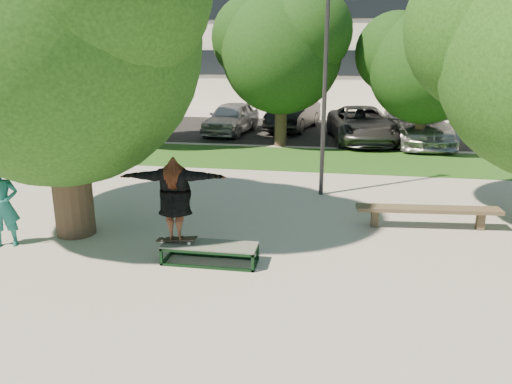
% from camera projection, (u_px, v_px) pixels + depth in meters
% --- Properties ---
extents(ground, '(120.00, 120.00, 0.00)m').
position_uv_depth(ground, '(256.00, 265.00, 9.42)').
color(ground, '#A49F97').
rests_on(ground, ground).
extents(grass_strip, '(30.00, 4.00, 0.02)m').
position_uv_depth(grass_strip, '(326.00, 160.00, 18.25)').
color(grass_strip, '#204814').
rests_on(grass_strip, ground).
extents(asphalt_strip, '(40.00, 8.00, 0.01)m').
position_uv_depth(asphalt_strip, '(310.00, 131.00, 24.57)').
color(asphalt_strip, black).
rests_on(asphalt_strip, ground).
extents(tree_left, '(6.96, 5.95, 7.12)m').
position_uv_depth(tree_left, '(53.00, 24.00, 9.92)').
color(tree_left, '#38281E').
rests_on(tree_left, ground).
extents(bg_tree_left, '(5.28, 4.51, 5.77)m').
position_uv_depth(bg_tree_left, '(140.00, 53.00, 19.92)').
color(bg_tree_left, '#38281E').
rests_on(bg_tree_left, ground).
extents(bg_tree_mid, '(5.76, 4.92, 6.24)m').
position_uv_depth(bg_tree_mid, '(280.00, 46.00, 19.91)').
color(bg_tree_mid, '#38281E').
rests_on(bg_tree_mid, ground).
extents(bg_tree_right, '(5.04, 4.31, 5.43)m').
position_uv_depth(bg_tree_right, '(424.00, 61.00, 18.69)').
color(bg_tree_right, '#38281E').
rests_on(bg_tree_right, ground).
extents(lamppost, '(0.25, 0.15, 6.11)m').
position_uv_depth(lamppost, '(325.00, 80.00, 13.12)').
color(lamppost, '#2D2D30').
rests_on(lamppost, ground).
extents(grind_box, '(1.80, 0.60, 0.38)m').
position_uv_depth(grind_box, '(210.00, 253.00, 9.50)').
color(grind_box, black).
rests_on(grind_box, ground).
extents(skater_rig, '(2.01, 0.74, 1.68)m').
position_uv_depth(skater_rig, '(175.00, 199.00, 9.31)').
color(skater_rig, white).
rests_on(skater_rig, grind_box).
extents(bystander, '(0.75, 0.64, 1.75)m').
position_uv_depth(bystander, '(3.00, 205.00, 10.15)').
color(bystander, '#1B6863').
rests_on(bystander, ground).
extents(bench, '(3.23, 0.70, 0.49)m').
position_uv_depth(bench, '(428.00, 211.00, 11.28)').
color(bench, brown).
rests_on(bench, ground).
extents(car_silver_a, '(2.32, 4.57, 1.49)m').
position_uv_depth(car_silver_a, '(231.00, 118.00, 23.73)').
color(car_silver_a, '#A2A2A6').
rests_on(car_silver_a, asphalt_strip).
extents(car_dark, '(2.50, 4.99, 1.57)m').
position_uv_depth(car_dark, '(293.00, 114.00, 24.77)').
color(car_dark, black).
rests_on(car_dark, asphalt_strip).
extents(car_grey, '(3.27, 5.72, 1.50)m').
position_uv_depth(car_grey, '(362.00, 124.00, 21.61)').
color(car_grey, '#505055').
rests_on(car_grey, asphalt_strip).
extents(car_silver_b, '(2.94, 5.84, 1.63)m').
position_uv_depth(car_silver_b, '(416.00, 124.00, 21.23)').
color(car_silver_b, '#A6A6AA').
rests_on(car_silver_b, asphalt_strip).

